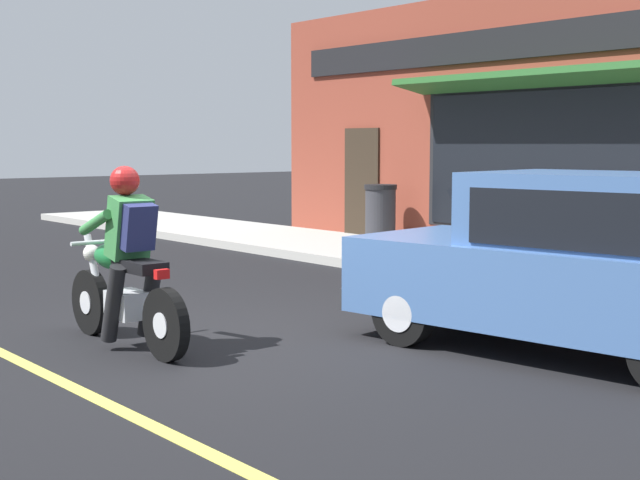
% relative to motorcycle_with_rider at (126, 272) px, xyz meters
% --- Properties ---
extents(ground_plane, '(80.00, 80.00, 0.00)m').
position_rel_motorcycle_with_rider_xyz_m(ground_plane, '(0.85, -0.41, -0.68)').
color(ground_plane, black).
extents(sidewalk_curb, '(2.60, 22.00, 0.14)m').
position_rel_motorcycle_with_rider_xyz_m(sidewalk_curb, '(6.15, 2.59, -0.61)').
color(sidewalk_curb, '#ADAAA3').
rests_on(sidewalk_curb, ground).
extents(storefront_building, '(1.25, 9.43, 4.20)m').
position_rel_motorcycle_with_rider_xyz_m(storefront_building, '(7.68, 2.36, 1.43)').
color(storefront_building, brown).
rests_on(storefront_building, ground).
extents(motorcycle_with_rider, '(0.56, 2.02, 1.62)m').
position_rel_motorcycle_with_rider_xyz_m(motorcycle_with_rider, '(0.00, 0.00, 0.00)').
color(motorcycle_with_rider, black).
rests_on(motorcycle_with_rider, ground).
extents(car_hatchback, '(2.13, 3.96, 1.57)m').
position_rel_motorcycle_with_rider_xyz_m(car_hatchback, '(2.83, -2.69, 0.09)').
color(car_hatchback, black).
rests_on(car_hatchback, ground).
extents(trash_bin, '(0.56, 0.56, 0.98)m').
position_rel_motorcycle_with_rider_xyz_m(trash_bin, '(6.86, 3.90, -0.04)').
color(trash_bin, '#2D2D33').
rests_on(trash_bin, sidewalk_curb).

